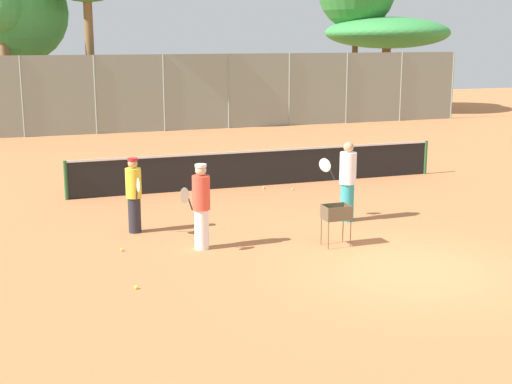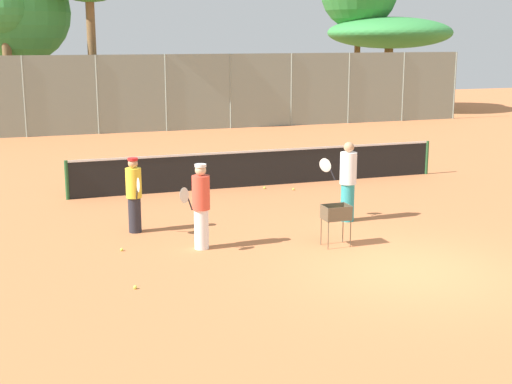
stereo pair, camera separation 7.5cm
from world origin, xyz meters
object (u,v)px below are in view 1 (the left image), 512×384
at_px(tennis_net, 261,167).
at_px(ball_cart, 336,215).
at_px(player_white_outfit, 201,205).
at_px(player_yellow_shirt, 134,194).
at_px(parked_car, 131,108).
at_px(player_red_cap, 347,181).

bearing_deg(tennis_net, ball_cart, -95.58).
height_order(player_white_outfit, player_yellow_shirt, player_white_outfit).
bearing_deg(ball_cart, player_yellow_shirt, 147.20).
relative_size(ball_cart, parked_car, 0.21).
bearing_deg(parked_car, ball_cart, -89.53).
distance_m(player_yellow_shirt, ball_cart, 4.53).
relative_size(tennis_net, parked_car, 2.69).
height_order(tennis_net, ball_cart, tennis_net).
bearing_deg(tennis_net, player_red_cap, -83.35).
height_order(player_yellow_shirt, parked_car, player_yellow_shirt).
bearing_deg(parked_car, player_red_cap, -86.54).
relative_size(tennis_net, player_red_cap, 5.92).
height_order(player_white_outfit, parked_car, player_white_outfit).
bearing_deg(ball_cart, player_red_cap, 57.48).
distance_m(tennis_net, player_white_outfit, 6.55).
bearing_deg(player_yellow_shirt, player_red_cap, 81.15).
bearing_deg(tennis_net, parked_car, 92.64).
distance_m(player_red_cap, parked_car, 22.36).
xyz_separation_m(player_white_outfit, player_red_cap, (3.87, 1.08, 0.05)).
xyz_separation_m(tennis_net, player_yellow_shirt, (-4.43, -3.89, 0.32)).
relative_size(player_yellow_shirt, parked_car, 0.40).
bearing_deg(player_white_outfit, parked_car, -134.64).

